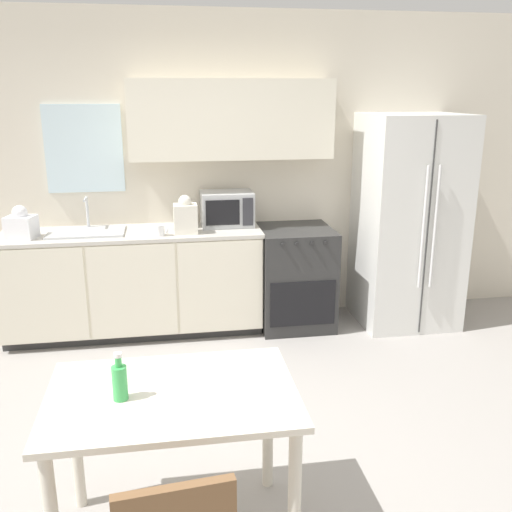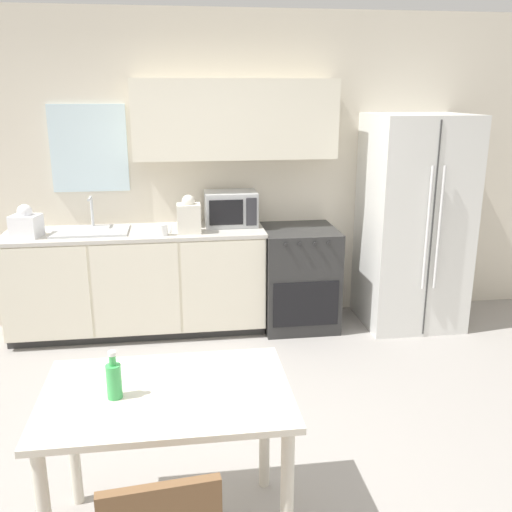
{
  "view_description": "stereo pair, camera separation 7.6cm",
  "coord_description": "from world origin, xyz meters",
  "views": [
    {
      "loc": [
        -0.18,
        -2.81,
        2.04
      ],
      "look_at": [
        0.37,
        0.55,
        1.05
      ],
      "focal_mm": 40.0,
      "sensor_mm": 36.0,
      "label": 1
    },
    {
      "loc": [
        -0.1,
        -2.82,
        2.04
      ],
      "look_at": [
        0.37,
        0.55,
        1.05
      ],
      "focal_mm": 40.0,
      "sensor_mm": 36.0,
      "label": 2
    }
  ],
  "objects": [
    {
      "name": "refrigerator",
      "position": [
        1.95,
        1.84,
        0.93
      ],
      "size": [
        0.83,
        0.8,
        1.85
      ],
      "color": "silver",
      "rests_on": "ground_plane"
    },
    {
      "name": "grocery_bag_0",
      "position": [
        -1.31,
        1.84,
        1.02
      ],
      "size": [
        0.25,
        0.23,
        0.26
      ],
      "rotation": [
        0.0,
        0.0,
        -0.24
      ],
      "color": "white",
      "rests_on": "kitchen_counter"
    },
    {
      "name": "kitchen_sink",
      "position": [
        -0.82,
        1.93,
        0.93
      ],
      "size": [
        0.62,
        0.39,
        0.28
      ],
      "color": "#B7BABC",
      "rests_on": "kitchen_counter"
    },
    {
      "name": "drink_bottle",
      "position": [
        -0.4,
        -0.58,
        0.86
      ],
      "size": [
        0.07,
        0.07,
        0.22
      ],
      "color": "#3FB259",
      "rests_on": "dining_table"
    },
    {
      "name": "coffee_mug",
      "position": [
        -0.22,
        1.74,
        0.96
      ],
      "size": [
        0.11,
        0.08,
        0.09
      ],
      "color": "white",
      "rests_on": "kitchen_counter"
    },
    {
      "name": "oven_range",
      "position": [
        0.94,
        1.89,
        0.44
      ],
      "size": [
        0.64,
        0.66,
        0.89
      ],
      "color": "#2D2D2D",
      "rests_on": "ground_plane"
    },
    {
      "name": "wall_back",
      "position": [
        0.06,
        2.22,
        1.42
      ],
      "size": [
        12.0,
        0.38,
        2.7
      ],
      "color": "beige",
      "rests_on": "ground_plane"
    },
    {
      "name": "dining_table",
      "position": [
        -0.18,
        -0.55,
        0.65
      ],
      "size": [
        1.09,
        0.74,
        0.77
      ],
      "color": "beige",
      "rests_on": "ground_plane"
    },
    {
      "name": "kitchen_counter",
      "position": [
        -0.46,
        1.92,
        0.46
      ],
      "size": [
        2.16,
        0.6,
        0.91
      ],
      "color": "#333333",
      "rests_on": "ground_plane"
    },
    {
      "name": "ground_plane",
      "position": [
        0.0,
        0.0,
        0.0
      ],
      "size": [
        12.0,
        12.0,
        0.0
      ],
      "primitive_type": "plane",
      "color": "gray"
    },
    {
      "name": "microwave",
      "position": [
        0.36,
        2.02,
        1.06
      ],
      "size": [
        0.45,
        0.33,
        0.3
      ],
      "color": "#B7BABC",
      "rests_on": "kitchen_counter"
    },
    {
      "name": "grocery_bag_1",
      "position": [
        -0.01,
        1.8,
        1.05
      ],
      "size": [
        0.19,
        0.16,
        0.32
      ],
      "rotation": [
        0.0,
        0.0,
        0.01
      ],
      "color": "silver",
      "rests_on": "kitchen_counter"
    }
  ]
}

